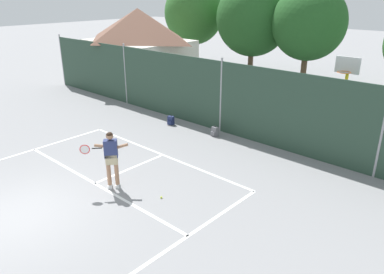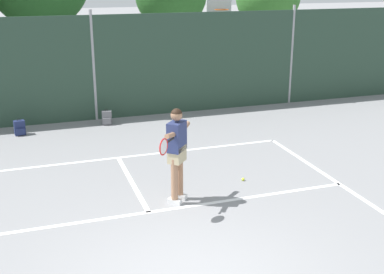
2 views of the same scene
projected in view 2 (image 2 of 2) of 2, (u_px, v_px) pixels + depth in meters
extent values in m
cube|color=white|center=(118.00, 158.00, 11.97)|extent=(8.20, 0.10, 0.01)
cube|color=white|center=(149.00, 212.00, 9.24)|extent=(8.20, 0.10, 0.01)
cube|color=white|center=(132.00, 182.00, 10.58)|extent=(0.10, 2.97, 0.01)
cube|color=#284233|center=(94.00, 69.00, 14.65)|extent=(26.00, 0.05, 3.07)
cylinder|color=#99999E|center=(94.00, 66.00, 14.62)|extent=(0.09, 0.09, 3.22)
cylinder|color=#99999E|center=(291.00, 55.00, 16.58)|extent=(0.09, 0.09, 3.22)
cylinder|color=yellow|center=(217.00, 53.00, 17.57)|extent=(0.12, 0.12, 3.05)
cube|color=white|center=(219.00, 2.00, 16.94)|extent=(0.90, 0.06, 0.60)
torus|color=#D85919|center=(222.00, 10.00, 16.77)|extent=(0.48, 0.48, 0.02)
cylinder|color=brown|center=(44.00, 45.00, 23.19)|extent=(0.36, 0.36, 2.08)
cylinder|color=brown|center=(172.00, 43.00, 25.09)|extent=(0.36, 0.36, 1.75)
cylinder|color=brown|center=(266.00, 40.00, 26.69)|extent=(0.36, 0.36, 1.63)
cube|color=silver|center=(180.00, 196.00, 9.78)|extent=(0.27, 0.26, 0.10)
cube|color=silver|center=(175.00, 201.00, 9.57)|extent=(0.27, 0.26, 0.10)
cylinder|color=#A37556|center=(180.00, 175.00, 9.64)|extent=(0.13, 0.13, 0.82)
cylinder|color=#A37556|center=(174.00, 179.00, 9.43)|extent=(0.13, 0.13, 0.82)
cube|color=tan|center=(177.00, 154.00, 9.39)|extent=(0.42, 0.43, 0.32)
cube|color=navy|center=(177.00, 136.00, 9.28)|extent=(0.45, 0.46, 0.56)
sphere|color=#A37556|center=(177.00, 115.00, 9.16)|extent=(0.22, 0.22, 0.22)
sphere|color=black|center=(176.00, 114.00, 9.15)|extent=(0.21, 0.21, 0.21)
cylinder|color=#A37556|center=(173.00, 134.00, 9.07)|extent=(0.44, 0.48, 0.17)
cylinder|color=#A37556|center=(183.00, 130.00, 9.51)|extent=(0.40, 0.44, 0.22)
cylinder|color=black|center=(170.00, 140.00, 8.90)|extent=(0.23, 0.25, 0.04)
torus|color=red|center=(164.00, 147.00, 8.58)|extent=(0.22, 0.24, 0.30)
cylinder|color=silver|center=(164.00, 147.00, 8.58)|extent=(0.18, 0.20, 0.26)
sphere|color=#CCE033|center=(243.00, 179.00, 10.64)|extent=(0.07, 0.07, 0.07)
cube|color=navy|center=(20.00, 128.00, 13.61)|extent=(0.31, 0.22, 0.40)
cube|color=navy|center=(21.00, 132.00, 13.54)|extent=(0.23, 0.10, 0.18)
torus|color=black|center=(19.00, 120.00, 13.54)|extent=(0.09, 0.03, 0.09)
cube|color=slate|center=(107.00, 118.00, 14.57)|extent=(0.31, 0.22, 0.40)
cube|color=slate|center=(107.00, 121.00, 14.48)|extent=(0.23, 0.10, 0.18)
torus|color=black|center=(106.00, 110.00, 14.50)|extent=(0.09, 0.03, 0.09)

